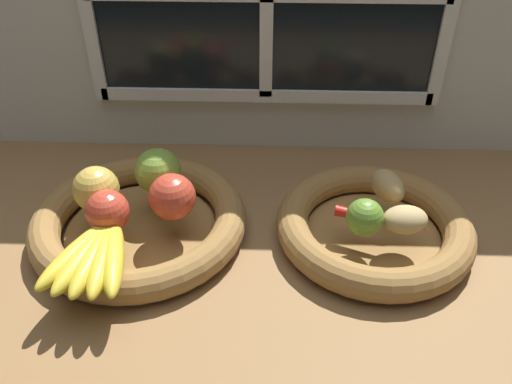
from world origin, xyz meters
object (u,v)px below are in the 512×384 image
Objects in this scene: potato_small at (405,219)px; banana_bunch_front at (95,254)px; fruit_bowl_right at (374,228)px; chili_pepper at (382,220)px; apple_red_right at (172,197)px; apple_red_front at (108,211)px; potato_back at (387,186)px; apple_green_back at (158,171)px; fruit_bowl_left at (139,223)px; lime_near at (365,217)px; apple_golden_left at (97,187)px.

banana_bunch_front is at bearing -168.95° from potato_small.
chili_pepper is (0.36, -2.37, 3.61)cm from fruit_bowl_right.
banana_bunch_front is (-9.12, -10.84, -2.06)cm from apple_red_right.
potato_back is (43.10, 9.37, -0.92)cm from apple_red_front.
potato_small is 3.44cm from chili_pepper.
apple_green_back reaches higher than potato_small.
banana_bunch_front is (0.02, -7.44, -1.69)cm from apple_red_front.
fruit_bowl_left is 4.83× the size of potato_back.
potato_back reaches higher than chili_pepper.
banana_bunch_front reaches higher than chili_pepper.
fruit_bowl_right is at bearing 56.31° from lime_near.
apple_red_front is 1.16× the size of lime_near.
apple_green_back is (2.77, 5.47, 6.54)cm from fruit_bowl_left.
fruit_bowl_right is 4.35× the size of potato_back.
lime_near is at bearing -16.51° from apple_green_back.
apple_red_right reaches higher than fruit_bowl_right.
apple_green_back is at bearing 72.10° from banana_bunch_front.
banana_bunch_front is 46.25cm from potato_back.
banana_bunch_front reaches higher than fruit_bowl_right.
lime_near is at bearing -6.90° from apple_golden_left.
chili_pepper is at bearing -104.15° from potato_back.
fruit_bowl_left is at bearing -165.79° from chili_pepper.
lime_near is (38.16, 7.94, 1.25)cm from banana_bunch_front.
potato_back reaches higher than banana_bunch_front.
potato_small is (1.29, -8.16, -0.35)cm from potato_back.
potato_back is at bearing 4.81° from apple_golden_left.
fruit_bowl_left and fruit_bowl_right have the same top height.
potato_small is at bearing 6.67° from lime_near.
apple_golden_left is 41.60cm from lime_near.
apple_green_back reaches higher than potato_back.
lime_near reaches higher than chili_pepper.
apple_red_front is 44.12cm from potato_back.
fruit_bowl_right is 4.35× the size of apple_golden_left.
apple_green_back is 1.06× the size of potato_back.
apple_red_front is at bearing -159.10° from chili_pepper.
fruit_bowl_left is 5.12× the size of potato_small.
chili_pepper is at bearing -12.40° from apple_green_back.
potato_back is 7.45cm from chili_pepper.
fruit_bowl_left is at bearing -116.83° from apple_green_back.
banana_bunch_front is 42.43cm from chili_pepper.
potato_back is (37.41, -0.75, -1.46)cm from apple_green_back.
apple_green_back is (8.80, 4.63, 0.19)cm from apple_golden_left.
apple_red_front is (-2.93, -4.65, 5.99)cm from fruit_bowl_left.
potato_back reaches higher than fruit_bowl_right.
fruit_bowl_right is 4.62× the size of potato_small.
chili_pepper is at bearing -4.12° from apple_golden_left.
apple_red_front is at bearing -119.38° from apple_green_back.
lime_near is 4.10cm from chili_pepper.
potato_small is 0.47× the size of chili_pepper.
apple_green_back is at bearing 60.62° from apple_red_front.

